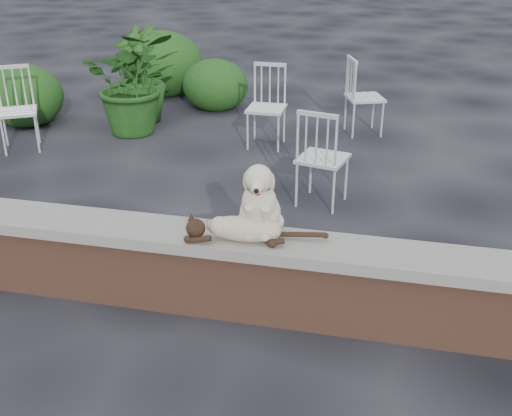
% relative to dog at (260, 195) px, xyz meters
% --- Properties ---
extents(ground, '(60.00, 60.00, 0.00)m').
position_rel_dog_xyz_m(ground, '(-0.55, -0.10, -0.84)').
color(ground, black).
rests_on(ground, ground).
extents(brick_wall, '(6.00, 0.30, 0.50)m').
position_rel_dog_xyz_m(brick_wall, '(-0.55, -0.10, -0.59)').
color(brick_wall, brown).
rests_on(brick_wall, ground).
extents(capstone, '(6.20, 0.40, 0.08)m').
position_rel_dog_xyz_m(capstone, '(-0.55, -0.10, -0.30)').
color(capstone, slate).
rests_on(capstone, brick_wall).
extents(dog, '(0.39, 0.49, 0.52)m').
position_rel_dog_xyz_m(dog, '(0.00, 0.00, 0.00)').
color(dog, beige).
rests_on(dog, capstone).
extents(cat, '(1.11, 0.39, 0.18)m').
position_rel_dog_xyz_m(cat, '(-0.08, -0.15, -0.17)').
color(cat, tan).
rests_on(cat, capstone).
extents(chair_e, '(0.72, 0.72, 0.94)m').
position_rel_dog_xyz_m(chair_e, '(0.43, 3.98, -0.37)').
color(chair_e, silver).
rests_on(chair_e, ground).
extents(chair_a, '(0.77, 0.77, 0.94)m').
position_rel_dog_xyz_m(chair_a, '(-3.38, 2.51, -0.37)').
color(chair_a, silver).
rests_on(chair_a, ground).
extents(chair_c, '(0.67, 0.67, 0.94)m').
position_rel_dog_xyz_m(chair_c, '(0.20, 1.79, -0.37)').
color(chair_c, silver).
rests_on(chair_c, ground).
extents(chair_b, '(0.56, 0.56, 0.94)m').
position_rel_dog_xyz_m(chair_b, '(-0.65, 3.25, -0.37)').
color(chair_b, silver).
rests_on(chair_b, ground).
extents(potted_plant_a, '(1.46, 1.39, 1.26)m').
position_rel_dog_xyz_m(potted_plant_a, '(-2.33, 3.39, -0.21)').
color(potted_plant_a, '#184313').
rests_on(potted_plant_a, ground).
extents(potted_plant_b, '(0.95, 0.95, 1.24)m').
position_rel_dog_xyz_m(potted_plant_b, '(-2.45, 3.82, -0.22)').
color(potted_plant_b, '#184313').
rests_on(potted_plant_b, ground).
extents(shrubbery, '(3.18, 2.84, 0.99)m').
position_rel_dog_xyz_m(shrubbery, '(-2.80, 4.58, -0.45)').
color(shrubbery, '#184313').
rests_on(shrubbery, ground).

